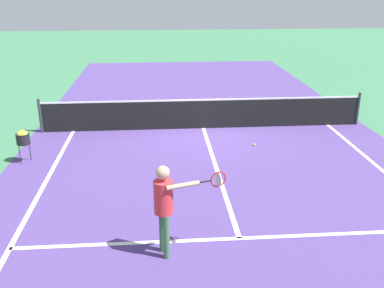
# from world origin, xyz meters

# --- Properties ---
(ground_plane) EXTENTS (60.00, 60.00, 0.00)m
(ground_plane) POSITION_xyz_m (0.00, 0.00, 0.00)
(ground_plane) COLOR #38724C
(court_surface_inbounds) EXTENTS (10.62, 24.40, 0.00)m
(court_surface_inbounds) POSITION_xyz_m (0.00, 0.00, 0.00)
(court_surface_inbounds) COLOR #4C387A
(court_surface_inbounds) RESTS_ON ground_plane
(line_sideline_left) EXTENTS (0.10, 11.89, 0.01)m
(line_sideline_left) POSITION_xyz_m (-4.11, -5.95, 0.00)
(line_sideline_left) COLOR white
(line_sideline_left) RESTS_ON ground_plane
(line_service_near) EXTENTS (8.22, 0.10, 0.01)m
(line_service_near) POSITION_xyz_m (0.00, -6.40, 0.00)
(line_service_near) COLOR white
(line_service_near) RESTS_ON ground_plane
(line_center_service) EXTENTS (0.10, 6.40, 0.01)m
(line_center_service) POSITION_xyz_m (0.00, -3.20, 0.00)
(line_center_service) COLOR white
(line_center_service) RESTS_ON ground_plane
(net) EXTENTS (10.21, 0.09, 1.07)m
(net) POSITION_xyz_m (0.00, 0.00, 0.49)
(net) COLOR #33383D
(net) RESTS_ON ground_plane
(player_near) EXTENTS (1.21, 0.43, 1.66)m
(player_near) POSITION_xyz_m (-1.35, -6.77, 1.03)
(player_near) COLOR #3F7247
(player_near) RESTS_ON ground_plane
(ball_hopper) EXTENTS (0.34, 0.34, 0.87)m
(ball_hopper) POSITION_xyz_m (-4.90, -2.39, 0.68)
(ball_hopper) COLOR black
(ball_hopper) RESTS_ON ground_plane
(tennis_ball_near_net) EXTENTS (0.07, 0.07, 0.07)m
(tennis_ball_near_net) POSITION_xyz_m (1.29, -1.70, 0.03)
(tennis_ball_near_net) COLOR #CCE033
(tennis_ball_near_net) RESTS_ON ground_plane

